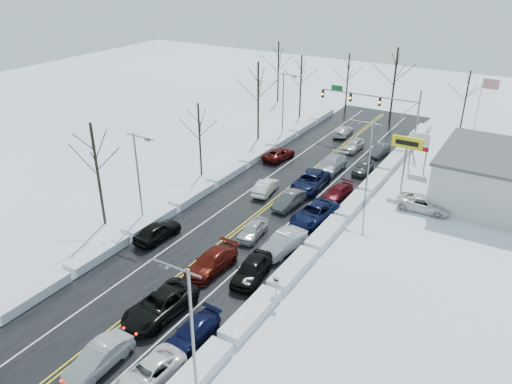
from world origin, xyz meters
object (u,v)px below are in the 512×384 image
Objects in this scene: tires_plus_sign at (407,146)px; flagpole at (479,111)px; traffic_signal_mast at (379,105)px; oncoming_car_0 at (266,193)px.

flagpole is at bearing 71.56° from tires_plus_sign.
flagpole reaches higher than traffic_signal_mast.
traffic_signal_mast is 2.21× the size of tires_plus_sign.
traffic_signal_mast is 11.90m from flagpole.
flagpole reaches higher than tires_plus_sign.
traffic_signal_mast is at bearing -111.75° from oncoming_car_0.
traffic_signal_mast is at bearing 120.46° from tires_plus_sign.
tires_plus_sign is 0.60× the size of flagpole.
flagpole is (11.72, 2.01, 0.45)m from traffic_signal_mast.
oncoming_car_0 is (-5.13, -20.37, -5.48)m from traffic_signal_mast.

